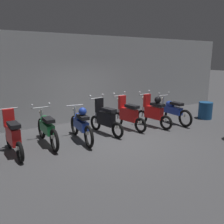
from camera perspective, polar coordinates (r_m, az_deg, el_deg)
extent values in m
plane|color=#424244|center=(7.44, 1.41, -6.77)|extent=(80.00, 80.00, 0.00)
cube|color=#9EA0A3|center=(9.55, -8.07, 7.85)|extent=(16.00, 0.30, 3.37)
torus|color=black|center=(7.34, -23.45, -5.98)|extent=(0.12, 0.53, 0.53)
torus|color=black|center=(6.28, -21.20, -8.94)|extent=(0.12, 0.53, 0.53)
cube|color=red|center=(6.72, -22.62, -5.18)|extent=(0.26, 0.75, 0.44)
cube|color=red|center=(6.94, -23.54, -1.27)|extent=(0.29, 0.14, 0.48)
cube|color=black|center=(6.48, -22.54, -2.87)|extent=(0.27, 0.53, 0.10)
cylinder|color=#B7BABF|center=(7.03, -23.94, 0.70)|extent=(0.56, 0.07, 0.04)
cylinder|color=#B7BABF|center=(7.18, -23.67, -2.91)|extent=(0.06, 0.15, 0.85)
sphere|color=silver|center=(7.10, -23.90, -0.42)|extent=(0.12, 0.12, 0.12)
cube|color=white|center=(6.26, -21.33, -8.02)|extent=(0.16, 0.02, 0.10)
torus|color=black|center=(7.84, -16.53, -3.79)|extent=(0.10, 0.65, 0.65)
torus|color=black|center=(6.65, -13.65, -6.63)|extent=(0.10, 0.65, 0.65)
cube|color=#197238|center=(7.19, -15.30, -3.65)|extent=(0.24, 0.84, 0.28)
ellipsoid|color=#197238|center=(7.27, -15.75, -1.68)|extent=(0.27, 0.44, 0.22)
cube|color=black|center=(6.94, -15.03, -1.81)|extent=(0.25, 0.52, 0.10)
cylinder|color=#B7BABF|center=(7.58, -16.66, 1.02)|extent=(0.56, 0.05, 0.04)
sphere|color=#B7BABF|center=(7.50, -18.63, 1.54)|extent=(0.07, 0.07, 0.07)
sphere|color=#B7BABF|center=(7.63, -14.83, 1.97)|extent=(0.07, 0.07, 0.07)
cylinder|color=#B7BABF|center=(7.71, -16.59, -1.61)|extent=(0.06, 0.16, 0.65)
sphere|color=silver|center=(7.66, -16.69, -0.01)|extent=(0.12, 0.12, 0.12)
cube|color=white|center=(6.64, -13.77, -5.75)|extent=(0.16, 0.01, 0.10)
torus|color=black|center=(7.96, -8.96, -3.16)|extent=(0.15, 0.66, 0.65)
torus|color=black|center=(6.78, -5.59, -5.91)|extent=(0.15, 0.66, 0.65)
cube|color=#1E389E|center=(7.31, -7.46, -3.01)|extent=(0.30, 0.85, 0.28)
ellipsoid|color=#1E389E|center=(7.40, -7.91, -1.07)|extent=(0.30, 0.46, 0.22)
cube|color=black|center=(7.07, -7.04, -1.19)|extent=(0.29, 0.54, 0.10)
cylinder|color=#B7BABF|center=(7.70, -8.91, 1.59)|extent=(0.56, 0.09, 0.04)
cylinder|color=#B7BABF|center=(7.83, -8.93, -1.00)|extent=(0.07, 0.16, 0.65)
sphere|color=silver|center=(7.78, -8.98, 0.57)|extent=(0.12, 0.12, 0.12)
cube|color=white|center=(6.77, -5.69, -5.05)|extent=(0.16, 0.03, 0.10)
sphere|color=#1E389E|center=(7.03, -7.08, 0.15)|extent=(0.24, 0.24, 0.24)
torus|color=black|center=(8.38, -3.99, -2.62)|extent=(0.17, 0.54, 0.53)
torus|color=black|center=(7.54, 1.32, -4.40)|extent=(0.17, 0.54, 0.53)
cube|color=black|center=(7.88, -1.49, -1.58)|extent=(0.33, 0.76, 0.44)
cube|color=black|center=(8.05, -3.08, 1.64)|extent=(0.30, 0.16, 0.48)
cube|color=black|center=(7.68, -0.74, 0.50)|extent=(0.32, 0.55, 0.10)
cylinder|color=#B7BABF|center=(8.12, -3.70, 3.31)|extent=(0.56, 0.12, 0.04)
sphere|color=#B7BABF|center=(7.95, -5.20, 3.80)|extent=(0.07, 0.07, 0.07)
sphere|color=#B7BABF|center=(8.26, -2.27, 4.19)|extent=(0.07, 0.07, 0.07)
cylinder|color=#B7BABF|center=(8.25, -3.84, 0.12)|extent=(0.08, 0.15, 0.85)
sphere|color=silver|center=(8.18, -3.88, 2.31)|extent=(0.12, 0.12, 0.12)
cube|color=white|center=(7.52, 1.20, -3.63)|extent=(0.16, 0.04, 0.10)
torus|color=black|center=(8.92, 1.37, -1.64)|extent=(0.17, 0.54, 0.53)
torus|color=black|center=(8.14, 6.83, -3.17)|extent=(0.17, 0.54, 0.53)
cube|color=red|center=(8.45, 4.00, -0.61)|extent=(0.33, 0.76, 0.44)
cube|color=red|center=(8.61, 2.43, 2.39)|extent=(0.30, 0.16, 0.48)
cube|color=black|center=(8.27, 4.82, 1.35)|extent=(0.32, 0.55, 0.10)
cylinder|color=#B7BABF|center=(8.67, 1.81, 3.94)|extent=(0.56, 0.12, 0.04)
sphere|color=#B7BABF|center=(8.48, 0.52, 4.43)|extent=(0.07, 0.07, 0.07)
sphere|color=#B7BABF|center=(8.83, 3.06, 4.75)|extent=(0.07, 0.07, 0.07)
cylinder|color=#B7BABF|center=(8.79, 1.59, 0.95)|extent=(0.08, 0.15, 0.85)
sphere|color=silver|center=(8.73, 1.60, 3.01)|extent=(0.12, 0.12, 0.12)
cube|color=white|center=(8.12, 6.73, -2.46)|extent=(0.16, 0.04, 0.10)
torus|color=black|center=(9.31, 7.20, -1.12)|extent=(0.16, 0.54, 0.53)
torus|color=black|center=(8.60, 12.83, -2.52)|extent=(0.16, 0.54, 0.53)
cube|color=red|center=(8.88, 9.97, -0.11)|extent=(0.32, 0.76, 0.44)
cube|color=red|center=(9.02, 8.39, 2.75)|extent=(0.29, 0.16, 0.48)
cube|color=black|center=(8.72, 10.86, 1.76)|extent=(0.31, 0.55, 0.10)
cylinder|color=#B7BABF|center=(9.08, 7.79, 4.23)|extent=(0.56, 0.12, 0.04)
sphere|color=#B7BABF|center=(8.87, 6.67, 4.72)|extent=(0.07, 0.07, 0.07)
sphere|color=#B7BABF|center=(9.26, 8.89, 4.99)|extent=(0.07, 0.07, 0.07)
cylinder|color=#B7BABF|center=(9.19, 7.49, 1.37)|extent=(0.08, 0.15, 0.85)
sphere|color=silver|center=(9.13, 7.54, 3.34)|extent=(0.12, 0.12, 0.12)
cube|color=white|center=(8.59, 12.74, -1.85)|extent=(0.16, 0.03, 0.10)
sphere|color=black|center=(8.69, 10.91, 2.86)|extent=(0.24, 0.24, 0.24)
torus|color=black|center=(10.04, 11.74, 0.10)|extent=(0.11, 0.65, 0.65)
torus|color=black|center=(9.15, 17.18, -1.46)|extent=(0.11, 0.65, 0.65)
cube|color=#1E389E|center=(9.55, 14.40, 0.46)|extent=(0.24, 0.84, 0.28)
ellipsoid|color=#1E389E|center=(9.61, 13.82, 1.92)|extent=(0.27, 0.45, 0.22)
cube|color=black|center=(9.37, 15.27, 1.93)|extent=(0.25, 0.53, 0.10)
cylinder|color=#B7BABF|center=(9.84, 12.33, 3.90)|extent=(0.56, 0.05, 0.04)
sphere|color=#B7BABF|center=(9.65, 11.22, 4.38)|extent=(0.07, 0.07, 0.07)
sphere|color=#B7BABF|center=(10.00, 13.46, 4.57)|extent=(0.07, 0.07, 0.07)
cylinder|color=#B7BABF|center=(9.94, 12.03, 1.84)|extent=(0.06, 0.16, 0.65)
sphere|color=silver|center=(9.90, 12.09, 3.09)|extent=(0.12, 0.12, 0.12)
cube|color=white|center=(9.15, 17.10, -0.82)|extent=(0.16, 0.02, 0.10)
cylinder|color=navy|center=(10.67, 21.47, 0.35)|extent=(0.55, 0.55, 0.70)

